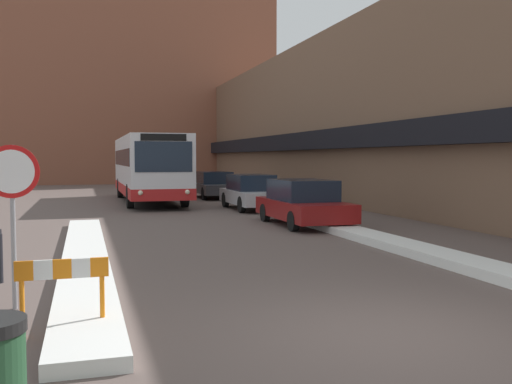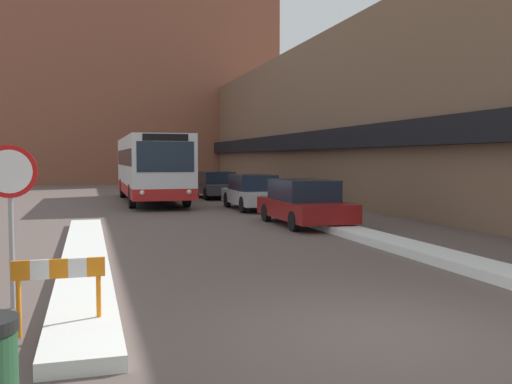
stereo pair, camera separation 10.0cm
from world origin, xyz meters
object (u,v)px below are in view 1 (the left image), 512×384
object	(u,v)px
parked_car_front	(303,203)
stop_sign	(12,190)
city_bus	(149,167)
parked_car_middle	(251,192)
parked_car_back	(214,185)
construction_barricade	(63,281)

from	to	relation	value
parked_car_front	stop_sign	world-z (taller)	stop_sign
city_bus	parked_car_middle	world-z (taller)	city_bus
parked_car_middle	stop_sign	distance (m)	16.40
parked_car_back	stop_sign	world-z (taller)	stop_sign
parked_car_back	construction_barricade	bearing A→B (deg)	-107.01
city_bus	parked_car_middle	bearing A→B (deg)	-55.46
parked_car_front	construction_barricade	xyz separation A→B (m)	(-7.07, -9.90, -0.07)
parked_car_front	parked_car_middle	xyz separation A→B (m)	(0.00, 5.96, 0.01)
parked_car_front	parked_car_middle	world-z (taller)	parked_car_middle
parked_car_back	construction_barricade	world-z (taller)	parked_car_back
parked_car_back	stop_sign	bearing A→B (deg)	-109.76
parked_car_middle	stop_sign	bearing A→B (deg)	-118.38
parked_car_back	city_bus	bearing A→B (deg)	-153.40
city_bus	stop_sign	world-z (taller)	city_bus
parked_car_middle	construction_barricade	distance (m)	17.37
stop_sign	parked_car_middle	bearing A→B (deg)	61.62
stop_sign	construction_barricade	size ratio (longest dim) A/B	2.15
parked_car_back	stop_sign	distance (m)	23.03
parked_car_front	parked_car_back	distance (m)	13.22
construction_barricade	city_bus	bearing A→B (deg)	81.02
city_bus	stop_sign	xyz separation A→B (m)	(-4.07, -19.80, -0.02)
parked_car_front	stop_sign	xyz separation A→B (m)	(-7.78, -8.44, 0.98)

